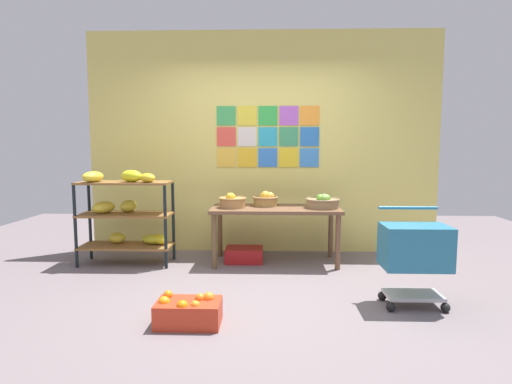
{
  "coord_description": "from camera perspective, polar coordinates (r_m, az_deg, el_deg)",
  "views": [
    {
      "loc": [
        0.09,
        -3.82,
        1.38
      ],
      "look_at": [
        -0.06,
        0.72,
        0.89
      ],
      "focal_mm": 29.28,
      "sensor_mm": 36.0,
      "label": 1
    }
  ],
  "objects": [
    {
      "name": "ground",
      "position": [
        4.06,
        0.52,
        -13.72
      ],
      "size": [
        9.27,
        9.27,
        0.0
      ],
      "primitive_type": "plane",
      "color": "slate"
    },
    {
      "name": "back_wall_with_art",
      "position": [
        5.49,
        0.95,
        6.69
      ],
      "size": [
        4.55,
        0.07,
        2.86
      ],
      "color": "#DCCD66",
      "rests_on": "ground"
    },
    {
      "name": "banana_shelf_unit",
      "position": [
        5.16,
        -17.34,
        -2.46
      ],
      "size": [
        1.07,
        0.51,
        1.12
      ],
      "color": "black",
      "rests_on": "ground"
    },
    {
      "name": "display_table",
      "position": [
        4.97,
        2.68,
        -3.02
      ],
      "size": [
        1.52,
        0.68,
        0.67
      ],
      "color": "brown",
      "rests_on": "ground"
    },
    {
      "name": "fruit_basket_back_right",
      "position": [
        4.95,
        9.11,
        -1.36
      ],
      "size": [
        0.4,
        0.4,
        0.17
      ],
      "color": "olive",
      "rests_on": "display_table"
    },
    {
      "name": "fruit_basket_centre",
      "position": [
        5.06,
        1.33,
        -0.95
      ],
      "size": [
        0.31,
        0.31,
        0.19
      ],
      "color": "#A17C42",
      "rests_on": "display_table"
    },
    {
      "name": "fruit_basket_left",
      "position": [
        4.93,
        -3.27,
        -1.26
      ],
      "size": [
        0.32,
        0.32,
        0.18
      ],
      "color": "#A57846",
      "rests_on": "display_table"
    },
    {
      "name": "produce_crate_under_table",
      "position": [
        5.11,
        -1.62,
        -8.55
      ],
      "size": [
        0.45,
        0.34,
        0.17
      ],
      "primitive_type": "cube",
      "color": "#AB191A",
      "rests_on": "ground"
    },
    {
      "name": "orange_crate_foreground",
      "position": [
        3.42,
        -9.22,
        -15.82
      ],
      "size": [
        0.5,
        0.31,
        0.24
      ],
      "color": "red",
      "rests_on": "ground"
    },
    {
      "name": "shopping_cart",
      "position": [
        3.88,
        20.86,
        -7.44
      ],
      "size": [
        0.55,
        0.41,
        0.85
      ],
      "rotation": [
        0.0,
        0.0,
        0.19
      ],
      "color": "black",
      "rests_on": "ground"
    }
  ]
}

